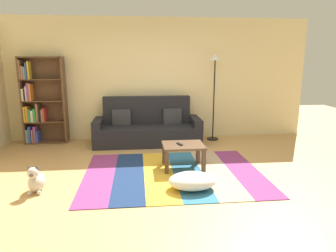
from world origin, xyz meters
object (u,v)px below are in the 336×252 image
Objects in this scene: pouf at (192,181)px; standing_lamp at (215,69)px; couch at (147,128)px; coffee_table at (183,149)px; bookshelf at (39,104)px; dog at (36,181)px; tv_remote at (180,144)px.

standing_lamp reaches higher than pouf.
couch is 1.96m from standing_lamp.
standing_lamp is (0.96, 2.63, 1.47)m from pouf.
couch is 2.54m from pouf.
pouf is at bearing -77.77° from couch.
coffee_table is 1.01× the size of pouf.
couch is 2.38m from bookshelf.
bookshelf reaches higher than couch.
standing_lamp reaches higher than bookshelf.
dog is 2.21m from tv_remote.
couch is 15.07× the size of tv_remote.
couch is 1.22× the size of bookshelf.
coffee_table is at bearing -118.24° from standing_lamp.
couch is at bearing 108.18° from coffee_table.
bookshelf is 2.79m from dog.
bookshelf is at bearing 172.89° from couch.
tv_remote is (2.78, -1.92, -0.43)m from bookshelf.
dog is 2.65× the size of tv_remote.
bookshelf is 3.87m from standing_lamp.
bookshelf is 2.77× the size of pouf.
couch is 1.71m from coffee_table.
dog is at bearing -124.80° from couch.
dog is (-2.15, 0.15, 0.03)m from pouf.
coffee_table is (0.53, -1.63, 0.00)m from couch.
pouf is 3.16m from standing_lamp.
tv_remote is (-0.06, -0.01, 0.09)m from coffee_table.
bookshelf is at bearing 126.11° from tv_remote.
dog is at bearing 179.07° from tv_remote.
dog is 0.21× the size of standing_lamp.
pouf is (2.84, -2.76, -0.73)m from bookshelf.
couch is 1.18× the size of standing_lamp.
standing_lamp is 12.74× the size of tv_remote.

